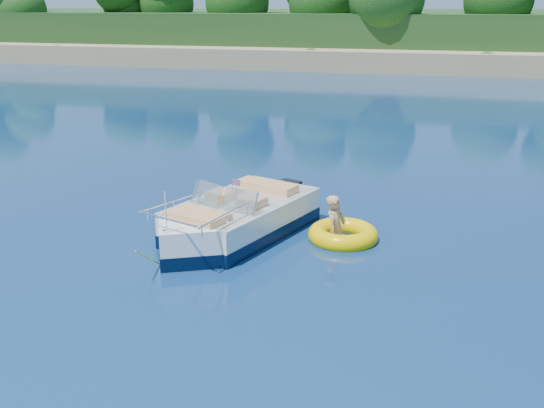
# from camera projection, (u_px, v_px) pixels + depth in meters

# --- Properties ---
(ground) EXTENTS (160.00, 160.00, 0.00)m
(ground) POSITION_uv_depth(u_px,v_px,m) (219.00, 266.00, 11.44)
(ground) COLOR #0A1B4A
(ground) RESTS_ON ground
(shoreline) EXTENTS (170.00, 59.00, 6.00)m
(shoreline) POSITION_uv_depth(u_px,v_px,m) (412.00, 38.00, 69.47)
(shoreline) COLOR #8F7C53
(shoreline) RESTS_ON ground
(motorboat) EXTENTS (2.83, 4.95, 1.71)m
(motorboat) POSITION_uv_depth(u_px,v_px,m) (233.00, 223.00, 12.71)
(motorboat) COLOR white
(motorboat) RESTS_ON ground
(tow_tube) EXTENTS (1.76, 1.76, 0.39)m
(tow_tube) POSITION_uv_depth(u_px,v_px,m) (343.00, 235.00, 12.69)
(tow_tube) COLOR #FFC800
(tow_tube) RESTS_ON ground
(boy) EXTENTS (0.56, 0.89, 1.62)m
(boy) POSITION_uv_depth(u_px,v_px,m) (336.00, 240.00, 12.71)
(boy) COLOR tan
(boy) RESTS_ON ground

